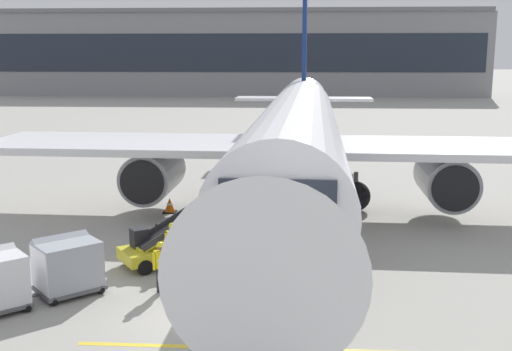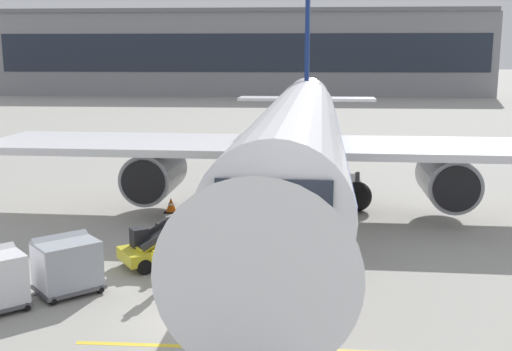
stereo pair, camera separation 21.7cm
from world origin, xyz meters
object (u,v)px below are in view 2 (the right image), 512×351
Objects in this scene: safety_cone_engine_keepout at (171,205)px; ground_crew_by_carts at (160,263)px; baggage_cart_lead at (67,264)px; ground_crew_marshaller at (172,242)px; safety_cone_wingtip at (193,226)px; ground_crew_by_loader at (74,265)px; belt_loader at (173,240)px; parked_airplane at (298,137)px.

ground_crew_by_carts is at bearing -80.32° from safety_cone_engine_keepout.
baggage_cart_lead is 3.97m from ground_crew_marshaller.
safety_cone_wingtip is (-0.05, 4.70, -0.69)m from ground_crew_marshaller.
safety_cone_wingtip is at bearing 70.41° from ground_crew_by_loader.
baggage_cart_lead reaches higher than safety_cone_engine_keepout.
belt_loader is 0.73m from ground_crew_marshaller.
ground_crew_by_carts is at bearing -113.00° from parked_airplane.
parked_airplane reaches higher than safety_cone_engine_keepout.
ground_crew_by_carts and ground_crew_marshaller have the same top height.
belt_loader is 2.89× the size of ground_crew_by_carts.
baggage_cart_lead is 1.47× the size of ground_crew_by_loader.
safety_cone_wingtip is (2.94, 7.32, -0.69)m from baggage_cart_lead.
ground_crew_by_carts is at bearing -89.09° from safety_cone_wingtip.
ground_crew_by_carts is 1.00× the size of ground_crew_marshaller.
baggage_cart_lead is (-2.87, -3.33, 0.13)m from belt_loader.
belt_loader reaches higher than ground_crew_by_carts.
ground_crew_marshaller is at bearing -80.70° from belt_loader.
parked_airplane reaches higher than ground_crew_by_loader.
baggage_cart_lead is 3.99× the size of safety_cone_wingtip.
baggage_cart_lead is 7.92m from safety_cone_wingtip.
ground_crew_by_carts is at bearing -88.37° from ground_crew_marshaller.
ground_crew_by_loader and ground_crew_marshaller have the same top height.
belt_loader is at bearing 53.17° from ground_crew_by_loader.
ground_crew_marshaller is 8.40m from safety_cone_engine_keepout.
belt_loader is 2.89× the size of ground_crew_by_loader.
baggage_cart_lead is 10.90m from safety_cone_engine_keepout.
safety_cone_engine_keepout is at bearing -178.61° from parked_airplane.
ground_crew_marshaller is (0.12, -0.71, 0.12)m from belt_loader.
safety_cone_engine_keepout is (1.26, 10.81, -0.64)m from baggage_cart_lead.
parked_airplane is at bearing 55.33° from baggage_cart_lead.
ground_crew_by_loader is 7.91m from safety_cone_wingtip.
belt_loader is 4.29m from ground_crew_by_loader.
belt_loader is 2.89× the size of ground_crew_marshaller.
safety_cone_wingtip is at bearing 90.91° from ground_crew_by_carts.
parked_airplane is 63.87× the size of safety_cone_wingtip.
ground_crew_by_loader is at bearing -123.36° from parked_airplane.
safety_cone_engine_keepout is at bearing 99.68° from ground_crew_by_carts.
belt_loader is 3.05m from ground_crew_by_carts.
safety_cone_engine_keepout is (-1.61, 7.48, -0.51)m from belt_loader.
ground_crew_by_carts is 2.72× the size of safety_cone_wingtip.
safety_cone_engine_keepout is (0.96, 10.91, -0.64)m from ground_crew_by_loader.
safety_cone_engine_keepout is (-1.73, 8.19, -0.64)m from ground_crew_marshaller.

